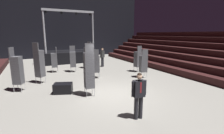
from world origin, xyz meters
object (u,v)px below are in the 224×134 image
object	(u,v)px
chair_stack_front_left	(138,59)
chair_stack_rear_right	(73,59)
chair_stack_rear_centre	(54,60)
equipment_road_case	(63,88)
chair_stack_mid_left	(17,70)
chair_stack_rear_left	(88,55)
chair_stack_aisle_left	(39,63)
crew_worker_near_stage	(102,56)
chair_stack_front_right	(96,64)
stage_riser	(69,56)
chair_stack_mid_centre	(143,63)
man_with_tie	(139,93)
chair_stack_mid_right	(89,70)

from	to	relation	value
chair_stack_front_left	chair_stack_rear_right	bearing A→B (deg)	147.89
chair_stack_rear_centre	equipment_road_case	distance (m)	5.04
chair_stack_mid_left	chair_stack_rear_left	distance (m)	6.45
chair_stack_aisle_left	crew_worker_near_stage	world-z (taller)	chair_stack_aisle_left
chair_stack_front_right	chair_stack_rear_left	bearing A→B (deg)	109.58
chair_stack_mid_left	stage_riser	bearing A→B (deg)	176.66
chair_stack_mid_centre	chair_stack_rear_left	bearing A→B (deg)	130.32
chair_stack_front_right	chair_stack_mid_centre	xyz separation A→B (m)	(2.92, -1.33, 0.00)
man_with_tie	chair_stack_aisle_left	bearing A→B (deg)	-59.67
chair_stack_front_left	chair_stack_rear_left	world-z (taller)	chair_stack_rear_left
stage_riser	chair_stack_mid_left	size ratio (longest dim) A/B	2.25
chair_stack_front_left	crew_worker_near_stage	distance (m)	3.50
man_with_tie	chair_stack_rear_right	distance (m)	8.30
man_with_tie	chair_stack_rear_centre	distance (m)	8.97
equipment_road_case	stage_riser	bearing A→B (deg)	76.57
chair_stack_mid_right	crew_worker_near_stage	bearing A→B (deg)	66.03
chair_stack_front_left	chair_stack_rear_centre	xyz separation A→B (m)	(-5.90, 2.72, -0.04)
chair_stack_rear_left	crew_worker_near_stage	world-z (taller)	chair_stack_rear_left
chair_stack_mid_centre	chair_stack_rear_right	xyz separation A→B (m)	(-3.91, 3.83, 0.04)
chair_stack_mid_right	equipment_road_case	size ratio (longest dim) A/B	2.84
man_with_tie	stage_riser	bearing A→B (deg)	-85.87
man_with_tie	chair_stack_rear_left	size ratio (longest dim) A/B	0.73
chair_stack_rear_left	man_with_tie	bearing A→B (deg)	152.79
stage_riser	chair_stack_mid_right	size ratio (longest dim) A/B	2.03
man_with_tie	chair_stack_front_left	size ratio (longest dim) A/B	0.82
man_with_tie	chair_stack_front_right	bearing A→B (deg)	-90.63
chair_stack_mid_right	chair_stack_mid_centre	world-z (taller)	chair_stack_mid_right
chair_stack_mid_centre	chair_stack_mid_left	bearing A→B (deg)	-172.27
chair_stack_aisle_left	chair_stack_rear_right	bearing A→B (deg)	84.95
man_with_tie	chair_stack_rear_right	bearing A→B (deg)	-81.92
chair_stack_mid_centre	equipment_road_case	xyz separation A→B (m)	(-5.48, -0.62, -0.74)
stage_riser	chair_stack_mid_right	bearing A→B (deg)	-96.38
chair_stack_mid_centre	chair_stack_rear_right	distance (m)	5.48
equipment_road_case	chair_stack_rear_centre	bearing A→B (deg)	87.12
chair_stack_mid_left	crew_worker_near_stage	size ratio (longest dim) A/B	1.33
stage_riser	crew_worker_near_stage	size ratio (longest dim) A/B	3.01
chair_stack_mid_centre	chair_stack_aisle_left	xyz separation A→B (m)	(-6.40, 1.73, 0.25)
crew_worker_near_stage	equipment_road_case	size ratio (longest dim) A/B	1.92
chair_stack_mid_left	chair_stack_rear_centre	distance (m)	4.34
chair_stack_front_left	chair_stack_rear_right	world-z (taller)	same
man_with_tie	chair_stack_mid_right	distance (m)	3.02
chair_stack_front_right	chair_stack_rear_centre	world-z (taller)	same
chair_stack_rear_centre	chair_stack_mid_centre	bearing A→B (deg)	-124.19
chair_stack_mid_right	chair_stack_rear_left	world-z (taller)	chair_stack_mid_right
stage_riser	chair_stack_front_left	xyz separation A→B (m)	(3.89, -7.21, 0.37)
man_with_tie	chair_stack_front_right	size ratio (longest dim) A/B	0.85
stage_riser	chair_stack_rear_centre	bearing A→B (deg)	-114.13
chair_stack_rear_right	chair_stack_aisle_left	size ratio (longest dim) A/B	0.83
chair_stack_rear_left	chair_stack_aisle_left	distance (m)	4.94
chair_stack_aisle_left	chair_stack_front_left	bearing A→B (deg)	43.96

